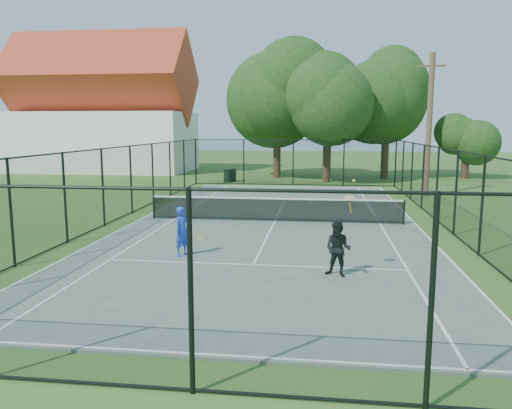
# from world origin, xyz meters

# --- Properties ---
(ground) EXTENTS (120.00, 120.00, 0.00)m
(ground) POSITION_xyz_m (0.00, 0.00, 0.00)
(ground) COLOR #335D20
(tennis_court) EXTENTS (11.00, 24.00, 0.06)m
(tennis_court) POSITION_xyz_m (0.00, 0.00, 0.03)
(tennis_court) COLOR #536258
(tennis_court) RESTS_ON ground
(tennis_net) EXTENTS (10.08, 0.08, 0.95)m
(tennis_net) POSITION_xyz_m (0.00, 0.00, 0.58)
(tennis_net) COLOR black
(tennis_net) RESTS_ON tennis_court
(fence) EXTENTS (13.10, 26.10, 3.00)m
(fence) POSITION_xyz_m (0.00, 0.00, 1.50)
(fence) COLOR black
(fence) RESTS_ON ground
(tree_near_left) EXTENTS (7.38, 7.38, 9.63)m
(tree_near_left) POSITION_xyz_m (-1.49, 17.90, 5.92)
(tree_near_left) COLOR #332114
(tree_near_left) RESTS_ON ground
(tree_near_mid) EXTENTS (5.78, 5.78, 7.56)m
(tree_near_mid) POSITION_xyz_m (2.20, 15.47, 4.65)
(tree_near_mid) COLOR #332114
(tree_near_mid) RESTS_ON ground
(tree_near_right) EXTENTS (6.50, 6.50, 8.97)m
(tree_near_right) POSITION_xyz_m (6.48, 18.37, 5.70)
(tree_near_right) COLOR #332114
(tree_near_right) RESTS_ON ground
(tree_far_right) EXTENTS (3.76, 3.76, 4.97)m
(tree_far_right) POSITION_xyz_m (12.40, 19.05, 3.06)
(tree_far_right) COLOR #332114
(tree_far_right) RESTS_ON ground
(building) EXTENTS (15.30, 8.15, 11.87)m
(building) POSITION_xyz_m (-17.00, 22.00, 4.93)
(building) COLOR silver
(building) RESTS_ON ground
(trash_bin_left) EXTENTS (0.58, 0.58, 0.91)m
(trash_bin_left) POSITION_xyz_m (-4.58, 14.24, 0.46)
(trash_bin_left) COLOR black
(trash_bin_left) RESTS_ON ground
(trash_bin_right) EXTENTS (0.58, 0.58, 0.90)m
(trash_bin_right) POSITION_xyz_m (-4.33, 14.74, 0.46)
(trash_bin_right) COLOR black
(trash_bin_right) RESTS_ON ground
(utility_pole) EXTENTS (1.40, 0.30, 7.72)m
(utility_pole) POSITION_xyz_m (7.61, 9.00, 3.92)
(utility_pole) COLOR #4C3823
(utility_pole) RESTS_ON ground
(player_blue) EXTENTS (0.87, 0.63, 1.45)m
(player_blue) POSITION_xyz_m (-2.19, -5.67, 0.78)
(player_blue) COLOR blue
(player_blue) RESTS_ON tennis_court
(player_black) EXTENTS (0.83, 0.86, 2.43)m
(player_black) POSITION_xyz_m (2.25, -7.15, 0.77)
(player_black) COLOR black
(player_black) RESTS_ON tennis_court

